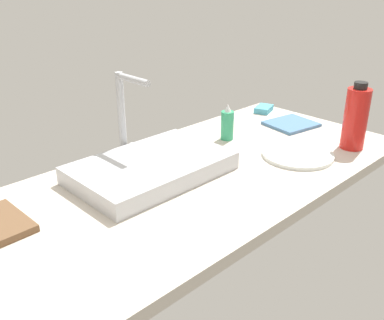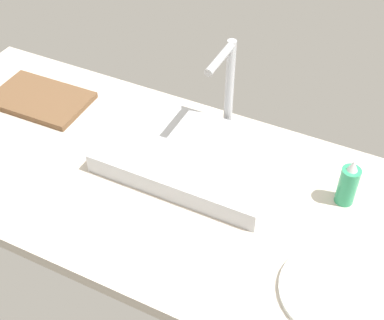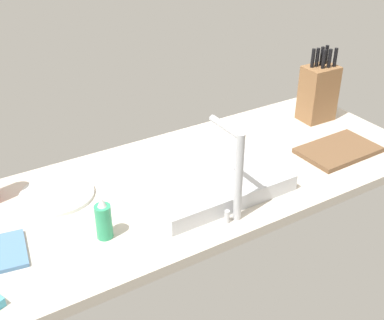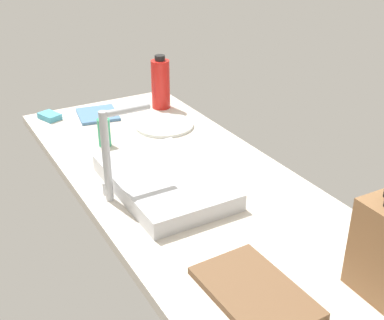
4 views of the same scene
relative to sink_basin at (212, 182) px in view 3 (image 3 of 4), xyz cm
name	(u,v)px [view 3 (image 3 of 4)]	position (x,y,z in cm)	size (l,w,h in cm)	color
countertop_slab	(195,181)	(0.80, -8.94, -4.40)	(164.93, 66.02, 3.50)	beige
sink_basin	(212,182)	(0.00, 0.00, 0.00)	(45.82, 29.18, 5.31)	#B7BABF
faucet	(235,168)	(2.57, 15.20, 14.06)	(5.50, 15.21, 28.10)	#B7BABF
knife_block	(318,92)	(-64.97, -21.37, 9.05)	(13.43, 10.23, 29.74)	brown
cutting_board	(338,150)	(-52.40, 3.93, -1.75)	(28.41, 18.04, 1.80)	brown
soap_bottle	(104,220)	(38.81, 4.45, 3.03)	(4.62, 4.62, 13.18)	#2D9966
dinner_plate	(57,194)	(43.79, -22.24, -2.05)	(23.28, 23.28, 1.20)	silver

